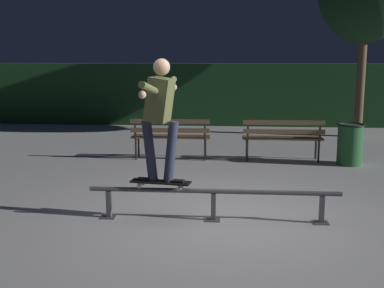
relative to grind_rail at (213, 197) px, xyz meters
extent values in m
plane|color=#ADAAA8|center=(0.00, 0.07, -0.31)|extent=(90.00, 90.00, 0.00)
cube|color=#193D1E|center=(0.00, 9.16, 0.62)|extent=(24.00, 1.20, 1.86)
cylinder|color=#47474C|center=(0.00, 0.00, 0.07)|extent=(3.22, 0.06, 0.06)
cube|color=#47474C|center=(-1.37, 0.00, -0.13)|extent=(0.06, 0.06, 0.35)
cube|color=#47474C|center=(-1.37, 0.00, -0.30)|extent=(0.18, 0.18, 0.01)
cube|color=#47474C|center=(0.00, 0.00, -0.13)|extent=(0.06, 0.06, 0.35)
cube|color=#47474C|center=(0.00, 0.00, -0.30)|extent=(0.18, 0.18, 0.01)
cube|color=#47474C|center=(1.37, 0.00, -0.13)|extent=(0.06, 0.06, 0.35)
cube|color=#47474C|center=(1.37, 0.00, -0.30)|extent=(0.18, 0.18, 0.01)
cube|color=black|center=(-0.68, 0.00, 0.18)|extent=(0.80, 0.32, 0.02)
cube|color=black|center=(-0.68, 0.00, 0.19)|extent=(0.78, 0.30, 0.00)
cube|color=#9E9EA3|center=(-0.42, -0.04, 0.17)|extent=(0.07, 0.18, 0.02)
cube|color=#9E9EA3|center=(-0.94, 0.04, 0.17)|extent=(0.07, 0.18, 0.02)
cylinder|color=beige|center=(-0.43, -0.12, 0.13)|extent=(0.06, 0.04, 0.05)
cylinder|color=beige|center=(-0.41, 0.04, 0.13)|extent=(0.06, 0.04, 0.05)
cylinder|color=beige|center=(-0.95, -0.04, 0.13)|extent=(0.06, 0.04, 0.05)
cylinder|color=beige|center=(-0.93, 0.12, 0.13)|extent=(0.06, 0.04, 0.05)
cube|color=black|center=(-0.50, -0.03, 0.21)|extent=(0.27, 0.14, 0.03)
cube|color=black|center=(-0.86, 0.03, 0.21)|extent=(0.27, 0.14, 0.03)
cylinder|color=#282D42|center=(-0.54, -0.02, 0.58)|extent=(0.22, 0.15, 0.79)
cylinder|color=#282D42|center=(-0.82, 0.02, 0.58)|extent=(0.22, 0.15, 0.79)
cube|color=brown|center=(-0.68, 0.00, 1.24)|extent=(0.38, 0.41, 0.57)
cylinder|color=brown|center=(-0.74, -0.38, 1.40)|extent=(0.17, 0.61, 0.21)
cylinder|color=brown|center=(-0.62, 0.38, 1.40)|extent=(0.17, 0.61, 0.21)
sphere|color=tan|center=(-0.78, -0.65, 1.35)|extent=(0.09, 0.09, 0.09)
sphere|color=tan|center=(-0.58, 0.65, 1.35)|extent=(0.09, 0.09, 0.09)
sphere|color=tan|center=(-0.65, 0.00, 1.64)|extent=(0.21, 0.21, 0.21)
cube|color=#282623|center=(-0.31, 3.94, -0.09)|extent=(0.04, 0.04, 0.44)
cube|color=#282623|center=(-0.31, 3.62, -0.09)|extent=(0.04, 0.04, 0.44)
cube|color=#282623|center=(-0.31, 3.58, 0.35)|extent=(0.04, 0.04, 0.44)
cube|color=#282623|center=(-1.72, 3.92, -0.09)|extent=(0.04, 0.04, 0.44)
cube|color=#282623|center=(-1.71, 3.60, -0.09)|extent=(0.04, 0.04, 0.44)
cube|color=#282623|center=(-1.71, 3.56, 0.35)|extent=(0.04, 0.04, 0.44)
cube|color=brown|center=(-1.01, 3.91, 0.15)|extent=(1.60, 0.11, 0.04)
cube|color=brown|center=(-1.01, 3.77, 0.15)|extent=(1.60, 0.11, 0.04)
cube|color=brown|center=(-1.01, 3.63, 0.15)|extent=(1.60, 0.11, 0.04)
cube|color=brown|center=(-1.01, 3.56, 0.31)|extent=(1.60, 0.06, 0.09)
cube|color=brown|center=(-1.01, 3.56, 0.49)|extent=(1.60, 0.06, 0.09)
cube|color=#282623|center=(1.95, 3.94, -0.09)|extent=(0.04, 0.04, 0.44)
cube|color=#282623|center=(1.95, 3.62, -0.09)|extent=(0.04, 0.04, 0.44)
cube|color=#282623|center=(1.95, 3.58, 0.35)|extent=(0.04, 0.04, 0.44)
cube|color=#282623|center=(0.54, 3.92, -0.09)|extent=(0.04, 0.04, 0.44)
cube|color=#282623|center=(0.55, 3.60, -0.09)|extent=(0.04, 0.04, 0.44)
cube|color=#282623|center=(0.55, 3.56, 0.35)|extent=(0.04, 0.04, 0.44)
cube|color=brown|center=(1.25, 3.91, 0.15)|extent=(1.60, 0.11, 0.04)
cube|color=brown|center=(1.25, 3.77, 0.15)|extent=(1.60, 0.11, 0.04)
cube|color=brown|center=(1.25, 3.63, 0.15)|extent=(1.60, 0.11, 0.04)
cube|color=brown|center=(1.25, 3.56, 0.31)|extent=(1.60, 0.06, 0.09)
cube|color=brown|center=(1.25, 3.56, 0.49)|extent=(1.60, 0.06, 0.09)
cylinder|color=brown|center=(3.54, 6.94, 1.04)|extent=(0.22, 0.22, 2.69)
cylinder|color=#23562D|center=(2.52, 3.49, 0.08)|extent=(0.48, 0.48, 0.78)
torus|color=black|center=(2.52, 3.49, 0.47)|extent=(0.52, 0.52, 0.04)
camera|label=1|loc=(0.21, -6.00, 1.78)|focal=45.52mm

